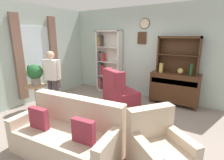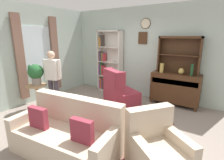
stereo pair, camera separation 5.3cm
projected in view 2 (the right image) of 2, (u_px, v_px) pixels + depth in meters
name	position (u px, v px, depth m)	size (l,w,h in m)	color
ground_plane	(104.00, 121.00, 4.01)	(5.40, 4.60, 0.02)	gray
wall_back	(142.00, 53.00, 5.39)	(5.00, 0.09, 2.80)	#ADC1B7
wall_left	(34.00, 54.00, 4.99)	(0.16, 4.20, 2.80)	#ADC1B7
area_rug	(103.00, 128.00, 3.66)	(2.51, 2.06, 0.01)	brown
bookshelf	(108.00, 63.00, 5.96)	(0.90, 0.30, 2.10)	silver
sideboard	(175.00, 88.00, 4.80)	(1.30, 0.45, 0.92)	#422816
sideboard_hutch	(180.00, 50.00, 4.62)	(1.10, 0.26, 1.00)	#422816
vase_tall	(162.00, 68.00, 4.80)	(0.11, 0.11, 0.26)	tan
vase_round	(181.00, 71.00, 4.55)	(0.15, 0.15, 0.17)	tan
bottle_wine	(192.00, 70.00, 4.38)	(0.07, 0.07, 0.32)	#194223
couch_floral	(67.00, 135.00, 2.87)	(1.87, 1.02, 0.90)	beige
armchair_floral	(157.00, 151.00, 2.50)	(1.08, 1.07, 0.88)	beige
wingback_chair	(119.00, 93.00, 4.76)	(1.08, 1.08, 1.05)	maroon
plant_stand	(37.00, 94.00, 4.52)	(0.52, 0.52, 0.69)	#A87F56
potted_plant_large	(35.00, 73.00, 4.41)	(0.39, 0.39, 0.54)	gray
potted_plant_small	(52.00, 99.00, 4.76)	(0.25, 0.25, 0.34)	#AD6B4C
person_reading	(53.00, 76.00, 4.43)	(0.52, 0.28, 1.56)	#38333D
coffee_table	(105.00, 116.00, 3.47)	(0.80, 0.50, 0.42)	#422816
book_stack	(107.00, 113.00, 3.31)	(0.22, 0.15, 0.09)	#B22D33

